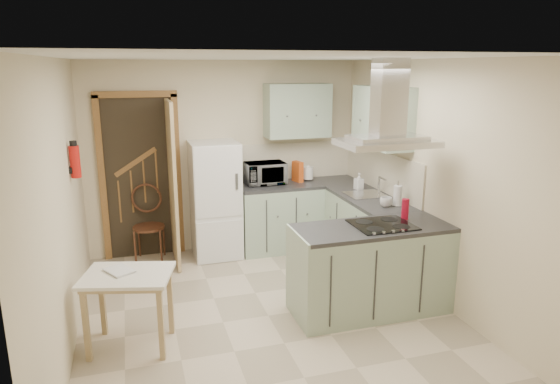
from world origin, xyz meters
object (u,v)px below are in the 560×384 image
object	(u,v)px
bentwood_chair	(149,227)
microwave	(265,173)
extractor_hood	(387,143)
peninsula	(371,269)
drop_leaf_table	(130,310)
fridge	(215,200)

from	to	relation	value
bentwood_chair	microwave	distance (m)	1.65
extractor_hood	bentwood_chair	size ratio (longest dim) A/B	1.01
peninsula	microwave	distance (m)	2.20
drop_leaf_table	bentwood_chair	distance (m)	2.05
peninsula	drop_leaf_table	size ratio (longest dim) A/B	2.09
extractor_hood	peninsula	bearing A→B (deg)	180.00
fridge	microwave	xyz separation A→B (m)	(0.69, 0.07, 0.29)
bentwood_chair	microwave	size ratio (longest dim) A/B	1.71
extractor_hood	bentwood_chair	bearing A→B (deg)	136.92
extractor_hood	drop_leaf_table	size ratio (longest dim) A/B	1.22
peninsula	microwave	xyz separation A→B (m)	(-0.54, 2.05, 0.59)
fridge	microwave	bearing A→B (deg)	6.17
fridge	drop_leaf_table	distance (m)	2.30
fridge	microwave	distance (m)	0.75
peninsula	drop_leaf_table	distance (m)	2.33
extractor_hood	microwave	bearing A→B (deg)	107.23
bentwood_chair	peninsula	bearing A→B (deg)	-33.84
drop_leaf_table	bentwood_chair	size ratio (longest dim) A/B	0.83
fridge	peninsula	size ratio (longest dim) A/B	0.97
fridge	extractor_hood	xyz separation A→B (m)	(1.32, -1.98, 0.97)
peninsula	fridge	bearing A→B (deg)	121.74
extractor_hood	microwave	xyz separation A→B (m)	(-0.64, 2.05, -0.68)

